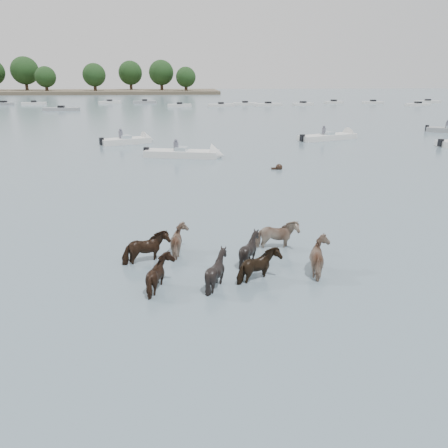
{
  "coord_description": "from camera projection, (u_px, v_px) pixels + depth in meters",
  "views": [
    {
      "loc": [
        -2.31,
        -11.96,
        5.66
      ],
      "look_at": [
        -1.06,
        1.82,
        1.1
      ],
      "focal_mm": 36.13,
      "sensor_mm": 36.0,
      "label": 1
    }
  ],
  "objects": [
    {
      "name": "distant_flotilla",
      "position": [
        194.0,
        104.0,
        90.16
      ],
      "size": [
        106.75,
        22.7,
        0.93
      ],
      "color": "silver",
      "rests_on": "ground"
    },
    {
      "name": "swimming_pony",
      "position": [
        278.0,
        168.0,
        28.64
      ],
      "size": [
        0.72,
        0.44,
        0.44
      ],
      "color": "black",
      "rests_on": "ground"
    },
    {
      "name": "motorboat_b",
      "position": [
        192.0,
        154.0,
        32.86
      ],
      "size": [
        6.03,
        2.92,
        1.92
      ],
      "rotation": [
        0.0,
        0.0,
        -0.24
      ],
      "color": "silver",
      "rests_on": "ground"
    },
    {
      "name": "pony_herd",
      "position": [
        230.0,
        257.0,
        13.84
      ],
      "size": [
        6.86,
        4.1,
        1.27
      ],
      "color": "black",
      "rests_on": "ground"
    },
    {
      "name": "motorboat_c",
      "position": [
        334.0,
        137.0,
        42.28
      ],
      "size": [
        6.45,
        3.95,
        1.92
      ],
      "rotation": [
        0.0,
        0.0,
        0.4
      ],
      "color": "silver",
      "rests_on": "ground"
    },
    {
      "name": "ground",
      "position": [
        265.0,
        278.0,
        13.28
      ],
      "size": [
        400.0,
        400.0,
        0.0
      ],
      "primitive_type": "plane",
      "color": "slate",
      "rests_on": "ground"
    },
    {
      "name": "motorboat_a",
      "position": [
        134.0,
        140.0,
        39.74
      ],
      "size": [
        4.91,
        3.32,
        1.92
      ],
      "rotation": [
        0.0,
        0.0,
        0.41
      ],
      "color": "silver",
      "rests_on": "ground"
    }
  ]
}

